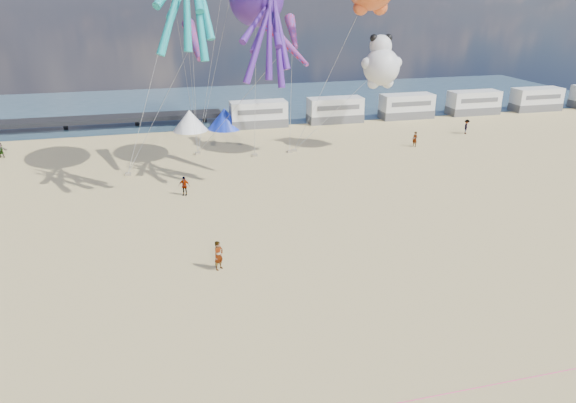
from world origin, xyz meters
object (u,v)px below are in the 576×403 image
(motorhome_1, at_px, (335,110))
(sandbag_c, at_px, (294,150))
(motorhome_2, at_px, (407,106))
(standing_person, at_px, (219,255))
(beachgoer_3, at_px, (184,186))
(kite_panda, at_px, (381,67))
(sandbag_d, at_px, (290,151))
(beachgoer_4, at_px, (1,150))
(beachgoer_5, at_px, (415,139))
(beachgoer_2, at_px, (467,127))
(sandbag_e, at_px, (198,153))
(sandbag_b, at_px, (255,155))
(motorhome_3, at_px, (474,103))
(motorhome_4, at_px, (536,99))
(sandbag_a, at_px, (128,174))
(windsock_right, at_px, (288,45))
(motorhome_0, at_px, (258,114))
(tent_white, at_px, (190,120))
(windsock_left, at_px, (193,41))
(windsock_mid, at_px, (293,32))

(motorhome_1, relative_size, sandbag_c, 13.20)
(motorhome_2, bearing_deg, standing_person, -130.03)
(beachgoer_3, relative_size, kite_panda, 0.26)
(sandbag_d, bearing_deg, standing_person, -113.97)
(beachgoer_3, height_order, beachgoer_4, beachgoer_3)
(beachgoer_4, xyz_separation_m, beachgoer_5, (40.27, -6.12, 0.04))
(sandbag_c, bearing_deg, beachgoer_2, 5.85)
(motorhome_1, relative_size, sandbag_e, 13.20)
(sandbag_b, bearing_deg, beachgoer_2, 6.32)
(motorhome_3, xyz_separation_m, beachgoer_5, (-14.58, -12.39, -0.72))
(motorhome_4, xyz_separation_m, sandbag_a, (-52.37, -14.67, -1.39))
(standing_person, relative_size, beachgoer_4, 1.18)
(sandbag_c, xyz_separation_m, windsock_right, (-2.34, -6.65, 10.70))
(beachgoer_2, distance_m, windsock_right, 26.43)
(motorhome_0, distance_m, tent_white, 8.01)
(beachgoer_2, height_order, sandbag_a, beachgoer_2)
(standing_person, xyz_separation_m, windsock_right, (7.80, 15.19, 9.93))
(sandbag_c, bearing_deg, motorhome_2, 32.37)
(beachgoer_3, xyz_separation_m, sandbag_c, (11.34, 9.53, -0.66))
(standing_person, bearing_deg, sandbag_d, 26.64)
(sandbag_c, xyz_separation_m, windsock_left, (-9.49, -3.86, 10.98))
(kite_panda, height_order, windsock_right, windsock_right)
(motorhome_2, relative_size, sandbag_b, 13.20)
(tent_white, xyz_separation_m, kite_panda, (17.64, -12.48, 6.96))
(sandbag_a, distance_m, windsock_left, 12.68)
(tent_white, xyz_separation_m, beachgoer_5, (21.92, -12.39, -0.42))
(beachgoer_4, height_order, beachgoer_5, beachgoer_5)
(motorhome_4, xyz_separation_m, standing_person, (-46.68, -32.96, -0.63))
(motorhome_0, bearing_deg, beachgoer_3, -115.57)
(beachgoer_4, xyz_separation_m, windsock_mid, (27.43, -5.49, 10.64))
(motorhome_3, height_order, beachgoer_2, motorhome_3)
(motorhome_1, xyz_separation_m, sandbag_c, (-8.04, -11.12, -1.39))
(sandbag_a, xyz_separation_m, windsock_right, (13.49, -3.10, 10.70))
(motorhome_4, bearing_deg, beachgoer_5, -152.78)
(sandbag_d, bearing_deg, beachgoer_4, 169.45)
(beachgoer_3, distance_m, beachgoer_5, 25.20)
(beachgoer_4, distance_m, kite_panda, 37.27)
(motorhome_0, bearing_deg, motorhome_4, 0.00)
(standing_person, bearing_deg, motorhome_0, 35.86)
(windsock_mid, bearing_deg, beachgoer_3, -133.48)
(motorhome_1, xyz_separation_m, beachgoer_4, (-35.85, -6.27, -0.76))
(motorhome_0, bearing_deg, sandbag_e, -129.16)
(sandbag_a, relative_size, windsock_right, 0.09)
(tent_white, xyz_separation_m, sandbag_a, (-6.37, -14.67, -1.09))
(motorhome_0, relative_size, standing_person, 3.78)
(sandbag_d, height_order, windsock_mid, windsock_mid)
(tent_white, height_order, sandbag_e, tent_white)
(sandbag_b, height_order, kite_panda, kite_panda)
(motorhome_0, height_order, kite_panda, kite_panda)
(motorhome_2, bearing_deg, motorhome_1, 180.00)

